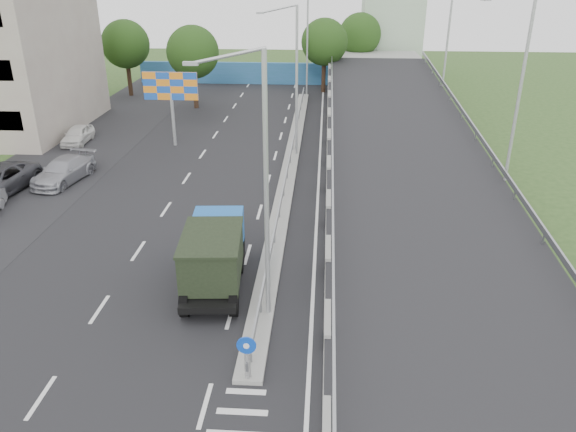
# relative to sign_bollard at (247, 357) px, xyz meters

# --- Properties ---
(road_surface) EXTENTS (26.00, 90.00, 0.04)m
(road_surface) POSITION_rel_sign_bollard_xyz_m (-3.00, 17.83, -1.03)
(road_surface) COLOR black
(road_surface) RESTS_ON ground
(parking_strip) EXTENTS (8.00, 90.00, 0.05)m
(parking_strip) POSITION_rel_sign_bollard_xyz_m (-16.00, 17.83, -1.03)
(parking_strip) COLOR black
(parking_strip) RESTS_ON ground
(median) EXTENTS (1.00, 44.00, 0.20)m
(median) POSITION_rel_sign_bollard_xyz_m (0.00, 21.83, -0.93)
(median) COLOR gray
(median) RESTS_ON ground
(overpass_ramp) EXTENTS (10.00, 50.00, 3.50)m
(overpass_ramp) POSITION_rel_sign_bollard_xyz_m (7.50, 21.83, 0.72)
(overpass_ramp) COLOR gray
(overpass_ramp) RESTS_ON ground
(median_guardrail) EXTENTS (0.09, 44.00, 0.71)m
(median_guardrail) POSITION_rel_sign_bollard_xyz_m (0.00, 21.83, -0.28)
(median_guardrail) COLOR gray
(median_guardrail) RESTS_ON median
(sign_bollard) EXTENTS (0.64, 0.23, 1.67)m
(sign_bollard) POSITION_rel_sign_bollard_xyz_m (0.00, 0.00, 0.00)
(sign_bollard) COLOR black
(sign_bollard) RESTS_ON median
(lamp_post_near) EXTENTS (2.74, 0.18, 10.08)m
(lamp_post_near) POSITION_rel_sign_bollard_xyz_m (0.11, 3.83, 4.77)
(lamp_post_near) COLOR #B2B5B7
(lamp_post_near) RESTS_ON median
(lamp_post_mid) EXTENTS (2.74, 0.18, 10.08)m
(lamp_post_mid) POSITION_rel_sign_bollard_xyz_m (0.11, 23.83, 4.77)
(lamp_post_mid) COLOR #B2B5B7
(lamp_post_mid) RESTS_ON median
(lamp_post_far) EXTENTS (2.74, 0.18, 10.08)m
(lamp_post_far) POSITION_rel_sign_bollard_xyz_m (0.11, 43.83, 4.77)
(lamp_post_far) COLOR #B2B5B7
(lamp_post_far) RESTS_ON median
(blue_wall) EXTENTS (30.00, 0.50, 2.40)m
(blue_wall) POSITION_rel_sign_bollard_xyz_m (-4.00, 49.83, 0.17)
(blue_wall) COLOR #245F85
(blue_wall) RESTS_ON ground
(church) EXTENTS (7.00, 7.00, 13.80)m
(church) POSITION_rel_sign_bollard_xyz_m (10.00, 57.83, 4.28)
(church) COLOR #B2CCAD
(church) RESTS_ON ground
(billboard) EXTENTS (4.00, 0.24, 5.50)m
(billboard) POSITION_rel_sign_bollard_xyz_m (-9.00, 25.83, 3.15)
(billboard) COLOR #B2B5B7
(billboard) RESTS_ON ground
(tree_left_mid) EXTENTS (4.80, 4.80, 7.60)m
(tree_left_mid) POSITION_rel_sign_bollard_xyz_m (-10.00, 37.83, 4.14)
(tree_left_mid) COLOR black
(tree_left_mid) RESTS_ON ground
(tree_median_far) EXTENTS (4.80, 4.80, 7.60)m
(tree_median_far) POSITION_rel_sign_bollard_xyz_m (2.00, 45.83, 4.14)
(tree_median_far) COLOR black
(tree_median_far) RESTS_ON ground
(tree_left_far) EXTENTS (4.80, 4.80, 7.60)m
(tree_left_far) POSITION_rel_sign_bollard_xyz_m (-18.00, 42.83, 4.14)
(tree_left_far) COLOR black
(tree_left_far) RESTS_ON ground
(tree_ramp_far) EXTENTS (4.80, 4.80, 7.60)m
(tree_ramp_far) POSITION_rel_sign_bollard_xyz_m (6.00, 52.83, 4.14)
(tree_ramp_far) COLOR black
(tree_ramp_far) RESTS_ON ground
(dump_truck) EXTENTS (2.75, 6.27, 2.69)m
(dump_truck) POSITION_rel_sign_bollard_xyz_m (-2.21, 6.17, 0.46)
(dump_truck) COLOR black
(dump_truck) RESTS_ON ground
(parked_car_d) EXTENTS (2.93, 5.39, 1.48)m
(parked_car_d) POSITION_rel_sign_bollard_xyz_m (-14.06, 17.79, -0.29)
(parked_car_d) COLOR #97979F
(parked_car_d) RESTS_ON ground
(parked_car_e) EXTENTS (1.78, 4.03, 1.35)m
(parked_car_e) POSITION_rel_sign_bollard_xyz_m (-16.57, 25.92, -0.36)
(parked_car_e) COLOR silver
(parked_car_e) RESTS_ON ground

